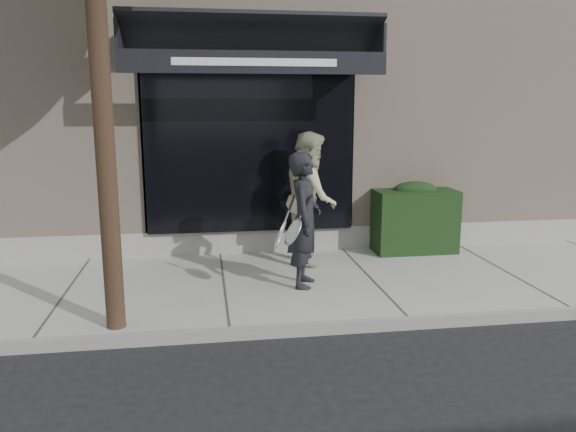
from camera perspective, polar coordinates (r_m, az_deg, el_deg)
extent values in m
plane|color=black|center=(7.92, 8.23, -6.95)|extent=(80.00, 80.00, 0.00)
cube|color=#A1A19B|center=(7.90, 8.24, -6.53)|extent=(20.00, 3.00, 0.12)
cube|color=gray|center=(6.52, 12.23, -10.55)|extent=(20.00, 0.10, 0.14)
cube|color=#BFA892|center=(12.39, 1.78, 12.68)|extent=(14.00, 7.00, 5.50)
cube|color=gray|center=(9.42, 5.30, -2.31)|extent=(14.02, 0.42, 0.50)
cube|color=black|center=(8.79, -3.88, 6.97)|extent=(3.20, 0.30, 2.60)
cube|color=gray|center=(8.95, -14.30, 6.72)|extent=(0.08, 0.40, 2.60)
cube|color=gray|center=(9.21, 6.09, 7.13)|extent=(0.08, 0.40, 2.60)
cube|color=gray|center=(8.93, -4.09, 15.64)|extent=(3.36, 0.40, 0.12)
cube|color=black|center=(8.26, -3.70, 17.80)|extent=(3.60, 1.03, 0.55)
cube|color=black|center=(7.73, -3.33, 15.34)|extent=(3.60, 0.05, 0.30)
cube|color=white|center=(7.70, -3.31, 15.36)|extent=(2.20, 0.01, 0.10)
cube|color=black|center=(8.29, -16.60, 16.79)|extent=(0.04, 1.00, 0.45)
cube|color=black|center=(8.60, 8.75, 16.91)|extent=(0.04, 1.00, 0.45)
cube|color=black|center=(9.25, 12.64, -0.45)|extent=(1.30, 0.70, 1.00)
ellipsoid|color=black|center=(9.17, 12.78, 2.61)|extent=(0.71, 0.38, 0.27)
cylinder|color=black|center=(5.96, -18.31, 10.09)|extent=(0.20, 0.20, 4.80)
imported|color=black|center=(7.23, 1.68, -0.41)|extent=(0.58, 0.73, 1.75)
torus|color=silver|center=(7.01, 0.52, -1.61)|extent=(0.24, 0.34, 0.28)
cylinder|color=silver|center=(7.01, 0.52, -1.61)|extent=(0.20, 0.29, 0.24)
cylinder|color=silver|center=(7.01, 0.52, -1.61)|extent=(0.17, 0.06, 0.11)
cylinder|color=black|center=(7.01, 0.52, -1.61)|extent=(0.19, 0.08, 0.13)
torus|color=silver|center=(6.80, -0.80, -1.90)|extent=(0.22, 0.33, 0.29)
cylinder|color=silver|center=(6.80, -0.80, -1.90)|extent=(0.18, 0.29, 0.26)
cylinder|color=silver|center=(6.80, -0.80, -1.90)|extent=(0.17, 0.08, 0.08)
cylinder|color=black|center=(6.80, -0.80, -1.90)|extent=(0.20, 0.09, 0.10)
imported|color=#BAB995|center=(8.37, 2.32, 1.90)|extent=(0.84, 1.03, 1.95)
torus|color=silver|center=(8.09, 1.19, 1.23)|extent=(0.08, 0.31, 0.30)
cylinder|color=silver|center=(8.09, 1.19, 1.23)|extent=(0.05, 0.27, 0.27)
cylinder|color=silver|center=(8.09, 1.19, 1.23)|extent=(0.18, 0.03, 0.04)
cylinder|color=black|center=(8.09, 1.19, 1.23)|extent=(0.20, 0.04, 0.06)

